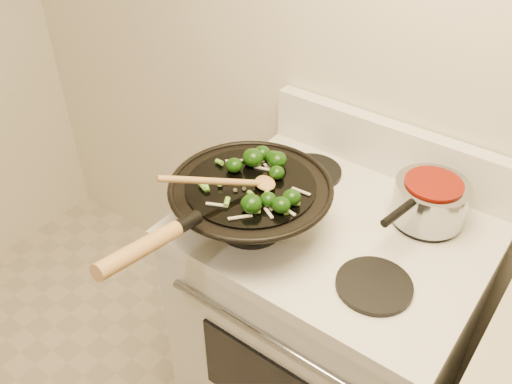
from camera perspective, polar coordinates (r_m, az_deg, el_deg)
The scene contains 5 objects.
stove at distance 1.79m, azimuth 7.36°, elevation -14.15°, with size 0.78×0.67×1.08m.
wok at distance 1.38m, azimuth -0.68°, elevation -1.16°, with size 0.42×0.69×0.23m.
stirfry at distance 1.35m, azimuth 0.84°, elevation 1.69°, with size 0.29×0.27×0.05m.
wooden_spoon at distance 1.30m, azimuth -2.15°, elevation 1.06°, with size 0.19×0.26×0.10m.
saucepan at distance 1.48m, azimuth 17.81°, elevation -0.83°, with size 0.19×0.31×0.11m.
Camera 1 is at (0.41, 0.16, 1.87)m, focal length 38.00 mm.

